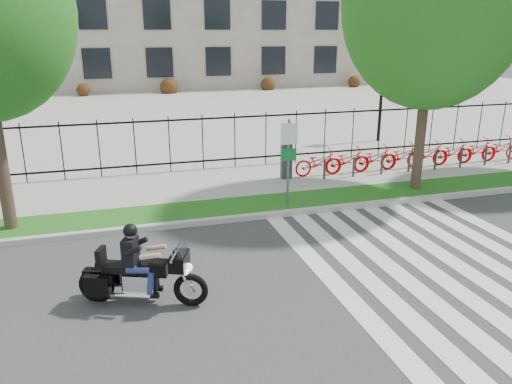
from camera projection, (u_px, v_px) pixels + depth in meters
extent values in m
plane|color=#37373A|center=(233.00, 300.00, 9.68)|extent=(120.00, 120.00, 0.00)
cube|color=#AEACA4|center=(196.00, 223.00, 13.40)|extent=(60.00, 0.20, 0.15)
cube|color=#1F5916|center=(190.00, 212.00, 14.17)|extent=(60.00, 1.50, 0.15)
cube|color=gray|center=(178.00, 187.00, 16.45)|extent=(60.00, 3.50, 0.15)
cube|color=gray|center=(140.00, 111.00, 32.47)|extent=(80.00, 34.00, 0.10)
cylinder|color=black|center=(381.00, 100.00, 22.73)|extent=(0.14, 0.14, 4.00)
cylinder|color=black|center=(384.00, 57.00, 22.14)|extent=(0.06, 0.70, 0.70)
sphere|color=white|center=(377.00, 54.00, 22.02)|extent=(0.36, 0.36, 0.36)
sphere|color=white|center=(391.00, 54.00, 22.21)|extent=(0.36, 0.36, 0.36)
cylinder|color=#36261D|center=(0.00, 153.00, 12.28)|extent=(0.32, 0.32, 3.94)
cylinder|color=#36261D|center=(421.00, 126.00, 15.52)|extent=(0.32, 0.32, 4.00)
ellipsoid|color=#1A5814|center=(434.00, 3.00, 14.42)|extent=(5.35, 5.35, 6.15)
cube|color=#2D2D33|center=(286.00, 157.00, 16.98)|extent=(0.35, 0.25, 1.50)
imported|color=#C70000|center=(319.00, 163.00, 17.39)|extent=(1.74, 0.61, 0.92)
cylinder|color=#2D2D33|center=(324.00, 169.00, 16.97)|extent=(0.08, 0.08, 0.70)
imported|color=#C70000|center=(347.00, 160.00, 17.69)|extent=(1.74, 0.61, 0.92)
cylinder|color=#2D2D33|center=(354.00, 167.00, 17.27)|extent=(0.08, 0.08, 0.70)
imported|color=#C70000|center=(375.00, 158.00, 17.99)|extent=(1.74, 0.61, 0.92)
cylinder|color=#2D2D33|center=(382.00, 165.00, 17.57)|extent=(0.08, 0.08, 0.70)
imported|color=#C70000|center=(402.00, 156.00, 18.29)|extent=(1.74, 0.61, 0.92)
cylinder|color=#2D2D33|center=(409.00, 162.00, 17.87)|extent=(0.08, 0.08, 0.70)
imported|color=#C70000|center=(428.00, 154.00, 18.59)|extent=(1.74, 0.61, 0.92)
cylinder|color=#2D2D33|center=(435.00, 160.00, 18.16)|extent=(0.08, 0.08, 0.70)
imported|color=#C70000|center=(453.00, 152.00, 18.89)|extent=(1.74, 0.61, 0.92)
cylinder|color=#2D2D33|center=(461.00, 158.00, 18.46)|extent=(0.08, 0.08, 0.70)
imported|color=#C70000|center=(477.00, 150.00, 19.18)|extent=(1.74, 0.61, 0.92)
cylinder|color=#2D2D33|center=(486.00, 156.00, 18.76)|extent=(0.08, 0.08, 0.70)
imported|color=#C70000|center=(500.00, 149.00, 19.48)|extent=(1.74, 0.61, 0.92)
cylinder|color=#2D2D33|center=(510.00, 154.00, 19.06)|extent=(0.08, 0.08, 0.70)
cylinder|color=#59595B|center=(288.00, 163.00, 14.21)|extent=(0.07, 0.07, 2.50)
cube|color=white|center=(289.00, 134.00, 13.91)|extent=(0.50, 0.03, 0.60)
cube|color=#0C6626|center=(289.00, 155.00, 14.10)|extent=(0.45, 0.03, 0.35)
torus|color=black|center=(191.00, 290.00, 9.41)|extent=(0.67, 0.37, 0.67)
torus|color=black|center=(97.00, 285.00, 9.57)|extent=(0.71, 0.40, 0.71)
cube|color=black|center=(179.00, 261.00, 9.24)|extent=(0.47, 0.60, 0.29)
cube|color=#26262B|center=(182.00, 250.00, 9.17)|extent=(0.32, 0.50, 0.29)
cube|color=silver|center=(140.00, 282.00, 9.46)|extent=(0.66, 0.52, 0.39)
cube|color=black|center=(154.00, 268.00, 9.34)|extent=(0.62, 0.51, 0.25)
cube|color=black|center=(122.00, 267.00, 9.40)|extent=(0.76, 0.58, 0.14)
cube|color=black|center=(101.00, 256.00, 9.37)|extent=(0.21, 0.34, 0.33)
cube|color=black|center=(97.00, 286.00, 9.24)|extent=(0.51, 0.33, 0.39)
cube|color=black|center=(109.00, 271.00, 9.79)|extent=(0.51, 0.33, 0.39)
cube|color=black|center=(130.00, 251.00, 9.27)|extent=(0.36, 0.45, 0.50)
sphere|color=tan|center=(130.00, 233.00, 9.16)|extent=(0.22, 0.22, 0.22)
sphere|color=black|center=(130.00, 231.00, 9.15)|extent=(0.26, 0.26, 0.26)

